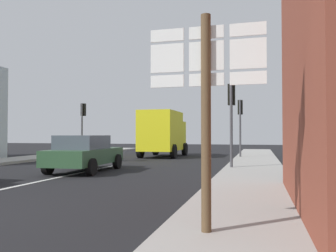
{
  "coord_description": "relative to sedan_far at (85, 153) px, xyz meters",
  "views": [
    {
      "loc": [
        6.78,
        -3.54,
        1.49
      ],
      "look_at": [
        2.75,
        11.69,
        1.9
      ],
      "focal_mm": 36.78,
      "sensor_mm": 36.0,
      "label": 1
    }
  ],
  "objects": [
    {
      "name": "traffic_light_near_right",
      "position": [
        5.74,
        2.12,
        1.95
      ],
      "size": [
        0.3,
        0.49,
        3.66
      ],
      "color": "#47474C",
      "rests_on": "ground"
    },
    {
      "name": "ground_plane",
      "position": [
        0.08,
        0.88,
        -0.76
      ],
      "size": [
        80.0,
        80.0,
        0.0
      ],
      "primitive_type": "plane",
      "color": "black"
    },
    {
      "name": "traffic_light_far_left",
      "position": [
        -5.59,
        10.02,
        2.04
      ],
      "size": [
        0.3,
        0.49,
        3.78
      ],
      "color": "#47474C",
      "rests_on": "ground"
    },
    {
      "name": "route_sign_post",
      "position": [
        6.14,
        -7.83,
        1.24
      ],
      "size": [
        1.66,
        0.14,
        3.2
      ],
      "color": "brown",
      "rests_on": "ground"
    },
    {
      "name": "lane_centre_stripe",
      "position": [
        0.08,
        -3.12,
        -0.75
      ],
      "size": [
        0.16,
        12.0,
        0.01
      ],
      "primitive_type": "cube",
      "color": "silver",
      "rests_on": "ground"
    },
    {
      "name": "traffic_light_far_right",
      "position": [
        5.74,
        9.26,
        1.96
      ],
      "size": [
        0.3,
        0.49,
        3.67
      ],
      "color": "#47474C",
      "rests_on": "ground"
    },
    {
      "name": "sedan_far",
      "position": [
        0.0,
        0.0,
        0.0
      ],
      "size": [
        2.14,
        4.29,
        1.47
      ],
      "color": "#2D5133",
      "rests_on": "ground"
    },
    {
      "name": "delivery_truck",
      "position": [
        0.57,
        9.79,
        0.89
      ],
      "size": [
        2.49,
        5.0,
        3.05
      ],
      "color": "yellow",
      "rests_on": "ground"
    },
    {
      "name": "sidewalk_right",
      "position": [
        6.66,
        -1.12,
        -0.69
      ],
      "size": [
        2.44,
        44.0,
        0.14
      ],
      "primitive_type": "cube",
      "color": "#9E9B96",
      "rests_on": "ground"
    }
  ]
}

